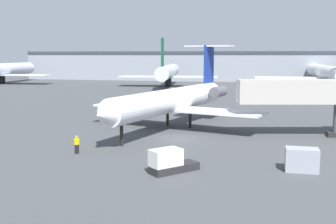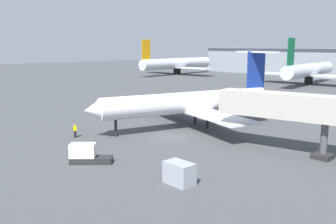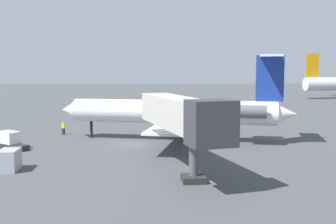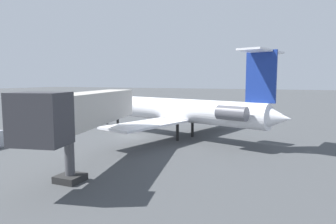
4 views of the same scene
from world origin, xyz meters
name	(u,v)px [view 1 (image 1 of 4)]	position (x,y,z in m)	size (l,w,h in m)	color
ground_plane	(178,138)	(0.00, 0.00, -0.05)	(400.00, 400.00, 0.10)	#424447
regional_jet	(174,99)	(-1.60, 5.89, 3.61)	(22.45, 28.75, 10.35)	white
jet_bridge	(318,92)	(14.83, 4.24, 4.92)	(15.74, 6.12, 6.63)	#B7B2A8
ground_crew_marshaller	(77,144)	(-7.71, -9.01, 0.86)	(0.39, 0.47, 1.69)	black
baggage_tug_lead	(169,162)	(1.92, -13.19, 0.84)	(3.75, 3.88, 1.90)	#262628
cargo_container_uld	(302,160)	(11.93, -10.57, 0.92)	(2.51, 1.55, 1.83)	#999EA8
terminal_building	(235,66)	(0.00, 105.89, 5.10)	(150.86, 21.00, 10.17)	#8C939E
parked_airliner_west_end	(0,70)	(-70.18, 70.56, 4.27)	(32.18, 38.06, 13.35)	silver
parked_airliner_west_mid	(168,72)	(-16.84, 71.39, 4.16)	(28.33, 33.33, 13.13)	silver
parked_airliner_centre	(325,73)	(25.77, 73.59, 4.20)	(37.11, 44.07, 13.23)	white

